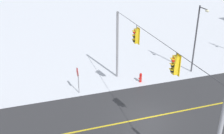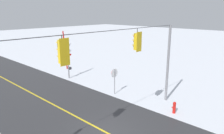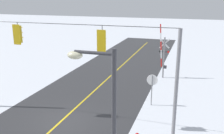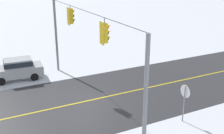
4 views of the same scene
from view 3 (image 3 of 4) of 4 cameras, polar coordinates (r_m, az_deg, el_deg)
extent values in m
plane|color=silver|center=(17.22, -10.89, -11.48)|extent=(160.00, 160.00, 0.00)
cylinder|color=gray|center=(14.11, 14.26, -4.18)|extent=(0.20, 0.20, 6.20)
cylinder|color=#38383D|center=(15.44, -12.08, 9.48)|extent=(14.00, 0.04, 0.04)
cylinder|color=#38383D|center=(14.28, -2.23, 8.70)|extent=(0.04, 0.04, 0.31)
cube|color=gold|center=(14.38, -2.20, 5.95)|extent=(0.34, 0.28, 1.08)
cube|color=gold|center=(14.24, -2.43, 5.84)|extent=(0.52, 0.03, 1.26)
sphere|color=red|center=(14.47, -2.01, 7.29)|extent=(0.24, 0.24, 0.24)
cube|color=gold|center=(14.53, -1.92, 7.66)|extent=(0.26, 0.16, 0.03)
sphere|color=black|center=(14.52, -2.00, 6.04)|extent=(0.24, 0.24, 0.24)
cube|color=gold|center=(14.57, -1.90, 6.41)|extent=(0.26, 0.16, 0.03)
sphere|color=black|center=(14.58, -1.98, 4.80)|extent=(0.24, 0.24, 0.24)
cube|color=gold|center=(14.63, -1.89, 5.17)|extent=(0.26, 0.16, 0.03)
cylinder|color=#38383D|center=(17.06, -20.49, 9.05)|extent=(0.04, 0.04, 0.21)
cube|color=gold|center=(17.13, -20.29, 6.91)|extent=(0.34, 0.28, 1.08)
cube|color=gold|center=(17.01, -20.62, 6.82)|extent=(0.52, 0.03, 1.26)
sphere|color=red|center=(17.21, -20.08, 8.05)|extent=(0.24, 0.24, 0.24)
cube|color=gold|center=(17.25, -19.97, 8.36)|extent=(0.26, 0.16, 0.03)
sphere|color=black|center=(17.25, -19.98, 7.00)|extent=(0.24, 0.24, 0.24)
cube|color=gold|center=(17.29, -19.87, 7.31)|extent=(0.26, 0.16, 0.03)
sphere|color=black|center=(17.29, -19.89, 5.95)|extent=(0.24, 0.24, 0.24)
cube|color=gold|center=(17.34, -19.77, 6.26)|extent=(0.26, 0.16, 0.03)
cylinder|color=gray|center=(18.76, 8.91, -5.21)|extent=(0.07, 0.07, 2.30)
cylinder|color=#B71414|center=(18.53, 9.04, -2.86)|extent=(0.76, 0.03, 0.76)
cylinder|color=white|center=(18.51, 9.03, -2.88)|extent=(0.80, 0.02, 0.80)
cylinder|color=gray|center=(25.05, 11.55, 2.02)|extent=(0.14, 0.14, 4.00)
cube|color=white|center=(24.81, 11.74, 5.19)|extent=(0.98, 0.04, 0.98)
cube|color=white|center=(24.81, 11.74, 5.19)|extent=(0.98, 0.04, 0.98)
cube|color=#38383D|center=(24.95, 11.63, 3.38)|extent=(0.80, 0.06, 0.08)
sphere|color=red|center=(24.98, 12.51, 3.34)|extent=(0.22, 0.22, 0.22)
sphere|color=black|center=(25.06, 10.79, 3.47)|extent=(0.22, 0.22, 0.22)
cube|color=red|center=(25.19, 11.01, 0.98)|extent=(0.16, 0.08, 0.83)
cube|color=white|center=(25.00, 10.98, 2.83)|extent=(0.16, 0.08, 0.83)
cube|color=red|center=(24.84, 10.94, 4.70)|extent=(0.16, 0.08, 0.83)
cube|color=white|center=(24.71, 10.91, 6.59)|extent=(0.16, 0.08, 0.83)
cube|color=red|center=(24.60, 10.87, 8.50)|extent=(0.16, 0.08, 0.83)
cube|color=#38383D|center=(25.25, 11.84, 0.00)|extent=(0.28, 0.20, 0.28)
cylinder|color=#38383D|center=(6.62, -4.08, 3.19)|extent=(1.10, 0.09, 0.09)
ellipsoid|color=beige|center=(6.86, -8.33, 2.66)|extent=(0.44, 0.28, 0.22)
camera|label=1|loc=(30.83, -31.06, 20.80)|focal=43.50mm
camera|label=2|loc=(16.82, -55.20, 7.25)|focal=34.61mm
camera|label=4|loc=(11.15, 72.34, 10.20)|focal=45.27mm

